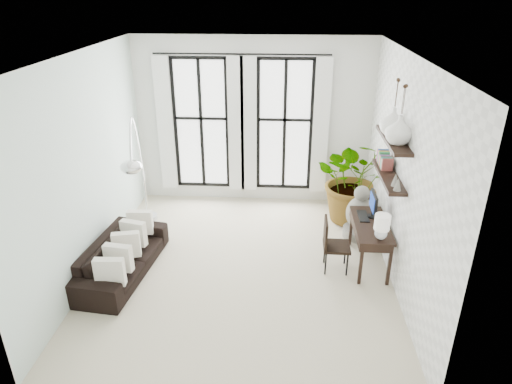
# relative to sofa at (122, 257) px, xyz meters

# --- Properties ---
(floor) EXTENTS (5.00, 5.00, 0.00)m
(floor) POSITION_rel_sofa_xyz_m (1.80, 0.27, -0.28)
(floor) COLOR beige
(floor) RESTS_ON ground
(ceiling) EXTENTS (5.00, 5.00, 0.00)m
(ceiling) POSITION_rel_sofa_xyz_m (1.80, 0.27, 2.92)
(ceiling) COLOR white
(ceiling) RESTS_ON wall_back
(wall_left) EXTENTS (0.00, 5.00, 5.00)m
(wall_left) POSITION_rel_sofa_xyz_m (-0.45, 0.27, 1.32)
(wall_left) COLOR silver
(wall_left) RESTS_ON floor
(wall_right) EXTENTS (0.00, 5.00, 5.00)m
(wall_right) POSITION_rel_sofa_xyz_m (4.05, 0.27, 1.32)
(wall_right) COLOR white
(wall_right) RESTS_ON floor
(wall_back) EXTENTS (4.50, 0.00, 4.50)m
(wall_back) POSITION_rel_sofa_xyz_m (1.80, 2.77, 1.32)
(wall_back) COLOR white
(wall_back) RESTS_ON floor
(windows) EXTENTS (3.26, 0.13, 2.65)m
(windows) POSITION_rel_sofa_xyz_m (1.60, 2.70, 1.28)
(windows) COLOR white
(windows) RESTS_ON wall_back
(wall_shelves) EXTENTS (0.25, 1.30, 0.60)m
(wall_shelves) POSITION_rel_sofa_xyz_m (3.91, 0.53, 1.45)
(wall_shelves) COLOR black
(wall_shelves) RESTS_ON wall_right
(sofa) EXTENTS (0.98, 2.01, 0.57)m
(sofa) POSITION_rel_sofa_xyz_m (0.00, 0.00, 0.00)
(sofa) COLOR black
(sofa) RESTS_ON floor
(throw_pillows) EXTENTS (0.40, 1.52, 0.40)m
(throw_pillows) POSITION_rel_sofa_xyz_m (0.10, 0.00, 0.22)
(throw_pillows) COLOR silver
(throw_pillows) RESTS_ON sofa
(plant) EXTENTS (1.57, 1.39, 1.62)m
(plant) POSITION_rel_sofa_xyz_m (3.70, 1.97, 0.53)
(plant) COLOR #2D7228
(plant) RESTS_ON floor
(desk) EXTENTS (0.51, 1.20, 1.10)m
(desk) POSITION_rel_sofa_xyz_m (3.75, 0.43, 0.40)
(desk) COLOR black
(desk) RESTS_ON floor
(desk_chair) EXTENTS (0.41, 0.41, 0.85)m
(desk_chair) POSITION_rel_sofa_xyz_m (3.15, 0.31, 0.20)
(desk_chair) COLOR black
(desk_chair) RESTS_ON floor
(arc_lamp) EXTENTS (0.72, 1.97, 2.24)m
(arc_lamp) POSITION_rel_sofa_xyz_m (0.10, 0.87, 1.46)
(arc_lamp) COLOR silver
(arc_lamp) RESTS_ON floor
(buddha) EXTENTS (0.53, 0.53, 0.95)m
(buddha) POSITION_rel_sofa_xyz_m (3.72, 1.34, 0.12)
(buddha) COLOR gray
(buddha) RESTS_ON floor
(vase_a) EXTENTS (0.37, 0.37, 0.38)m
(vase_a) POSITION_rel_sofa_xyz_m (3.91, 0.24, 1.98)
(vase_a) COLOR white
(vase_a) RESTS_ON shelf_upper
(vase_b) EXTENTS (0.37, 0.37, 0.38)m
(vase_b) POSITION_rel_sofa_xyz_m (3.91, 0.64, 1.98)
(vase_b) COLOR white
(vase_b) RESTS_ON shelf_upper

